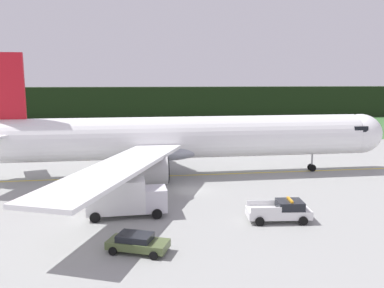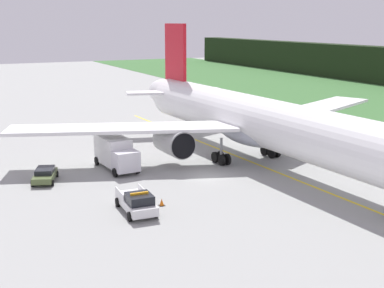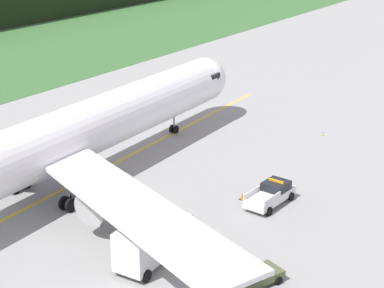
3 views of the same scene
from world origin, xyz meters
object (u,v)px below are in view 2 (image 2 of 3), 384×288
at_px(airliner, 261,123).
at_px(apron_cone, 162,202).
at_px(ops_pickup_truck, 137,202).
at_px(staff_car, 45,174).
at_px(catering_truck, 116,153).

distance_m(airliner, apron_cone, 16.64).
distance_m(ops_pickup_truck, apron_cone, 2.61).
relative_size(airliner, apron_cone, 89.11).
xyz_separation_m(ops_pickup_truck, staff_car, (-11.91, -5.02, -0.20)).
height_order(airliner, apron_cone, airliner).
height_order(catering_truck, staff_car, catering_truck).
relative_size(airliner, ops_pickup_truck, 9.99).
distance_m(airliner, ops_pickup_truck, 18.94).
relative_size(airliner, catering_truck, 7.69).
height_order(ops_pickup_truck, staff_car, ops_pickup_truck).
distance_m(staff_car, apron_cone, 13.47).
xyz_separation_m(airliner, ops_pickup_truck, (7.91, -16.80, -3.72)).
distance_m(airliner, catering_truck, 15.52).
bearing_deg(staff_car, ops_pickup_truck, 22.84).
height_order(airliner, staff_car, airliner).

